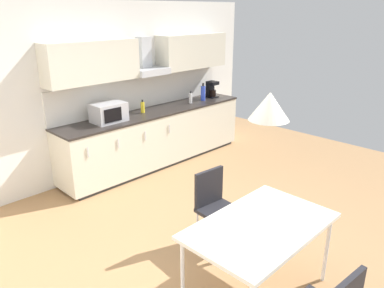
% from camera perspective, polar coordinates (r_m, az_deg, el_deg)
% --- Properties ---
extents(ground_plane, '(8.82, 7.65, 0.02)m').
position_cam_1_polar(ground_plane, '(4.34, 2.35, -15.24)').
color(ground_plane, '#9E754C').
extents(wall_back, '(7.06, 0.10, 2.61)m').
position_cam_1_polar(wall_back, '(5.76, -17.07, 7.18)').
color(wall_back, silver).
rests_on(wall_back, ground_plane).
extents(kitchen_counter, '(3.44, 0.67, 0.92)m').
position_cam_1_polar(kitchen_counter, '(6.30, -5.43, 1.07)').
color(kitchen_counter, '#333333').
rests_on(kitchen_counter, ground_plane).
extents(backsplash_tile, '(3.42, 0.02, 0.51)m').
position_cam_1_polar(backsplash_tile, '(6.35, -7.45, 7.77)').
color(backsplash_tile, silver).
rests_on(backsplash_tile, kitchen_counter).
extents(upper_wall_cabinets, '(3.42, 0.40, 0.58)m').
position_cam_1_polar(upper_wall_cabinets, '(6.13, -6.77, 13.11)').
color(upper_wall_cabinets, beige).
extents(microwave, '(0.48, 0.35, 0.28)m').
position_cam_1_polar(microwave, '(5.63, -12.58, 4.72)').
color(microwave, '#ADADB2').
rests_on(microwave, kitchen_counter).
extents(coffee_maker, '(0.18, 0.19, 0.30)m').
position_cam_1_polar(coffee_maker, '(7.10, 2.98, 8.33)').
color(coffee_maker, black).
rests_on(coffee_maker, kitchen_counter).
extents(bottle_blue, '(0.08, 0.08, 0.32)m').
position_cam_1_polar(bottle_blue, '(6.84, 1.69, 7.78)').
color(bottle_blue, blue).
rests_on(bottle_blue, kitchen_counter).
extents(bottle_yellow, '(0.06, 0.06, 0.21)m').
position_cam_1_polar(bottle_yellow, '(6.05, -7.53, 5.58)').
color(bottle_yellow, yellow).
rests_on(bottle_yellow, kitchen_counter).
extents(bottle_white, '(0.06, 0.06, 0.22)m').
position_cam_1_polar(bottle_white, '(6.63, -0.22, 7.02)').
color(bottle_white, white).
rests_on(bottle_white, kitchen_counter).
extents(dining_table, '(1.33, 0.83, 0.74)m').
position_cam_1_polar(dining_table, '(3.38, 10.41, -12.63)').
color(dining_table, silver).
rests_on(dining_table, ground_plane).
extents(chair_far_right, '(0.43, 0.43, 0.87)m').
position_cam_1_polar(chair_far_right, '(4.08, 3.51, -8.76)').
color(chair_far_right, black).
rests_on(chair_far_right, ground_plane).
extents(pendant_lamp, '(0.32, 0.32, 0.22)m').
position_cam_1_polar(pendant_lamp, '(2.95, 11.72, 5.65)').
color(pendant_lamp, silver).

